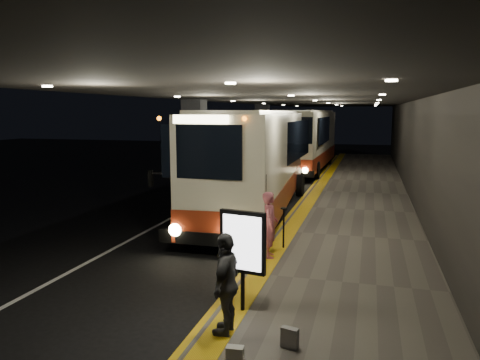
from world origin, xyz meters
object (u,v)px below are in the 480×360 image
Objects in this scene: coach_main at (256,166)px; coach_second at (306,143)px; passenger_waiting_grey at (226,283)px; bag_plain at (235,357)px; stanchion_post at (284,228)px; bag_polka at (290,338)px; info_sign at (243,244)px; passenger_boarding at (270,225)px.

coach_second is at bearing 85.70° from coach_main.
passenger_waiting_grey is at bearing -82.96° from coach_main.
coach_main is at bearing 102.13° from bag_plain.
coach_second is 11.07× the size of stanchion_post.
coach_main reaches higher than bag_polka.
stanchion_post reaches higher than bag_plain.
info_sign reaches higher than bag_plain.
passenger_waiting_grey is at bearing -90.36° from stanchion_post.
bag_polka is at bearing 49.06° from bag_plain.
coach_main reaches higher than info_sign.
coach_second is 23.32m from info_sign.
bag_polka is at bearing 79.27° from passenger_waiting_grey.
passenger_boarding is at bearing -76.83° from coach_main.
passenger_waiting_grey is 1.57× the size of stanchion_post.
coach_second is 7.20× the size of passenger_boarding.
passenger_boarding reaches higher than bag_polka.
stanchion_post is at bearing -179.62° from passenger_waiting_grey.
passenger_waiting_grey is (1.98, -10.25, -0.81)m from coach_main.
bag_polka is (3.01, -24.40, -1.56)m from coach_second.
passenger_boarding is 5.35× the size of bag_plain.
info_sign is at bearing -84.25° from coach_second.
info_sign reaches higher than bag_polka.
passenger_waiting_grey reaches higher than bag_polka.
passenger_boarding is 0.89× the size of info_sign.
bag_polka is (3.11, -10.48, -1.53)m from coach_main.
info_sign is (-1.10, 1.17, 1.15)m from bag_polka.
coach_main is 10.47m from passenger_waiting_grey.
bag_plain is at bearing -83.67° from coach_second.
passenger_boarding is at bearing -84.02° from coach_second.
stanchion_post is (-1.10, 5.49, 0.39)m from bag_polka.
info_sign is at bearing -81.71° from coach_main.
coach_second is at bearing 95.26° from bag_plain.
info_sign is at bearing 101.99° from bag_plain.
info_sign is (2.01, -9.31, -0.38)m from coach_main.
bag_polka is (1.13, -0.23, -0.72)m from passenger_waiting_grey.
coach_second is at bearing 105.15° from info_sign.
stanchion_post is at bearing 100.43° from info_sign.
bag_plain is at bearing 24.30° from passenger_waiting_grey.
passenger_boarding is (1.70, -19.82, -0.86)m from coach_second.
passenger_waiting_grey is 1.33m from bag_plain.
info_sign is 4.39m from stanchion_post.
coach_second is 38.53× the size of bag_plain.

